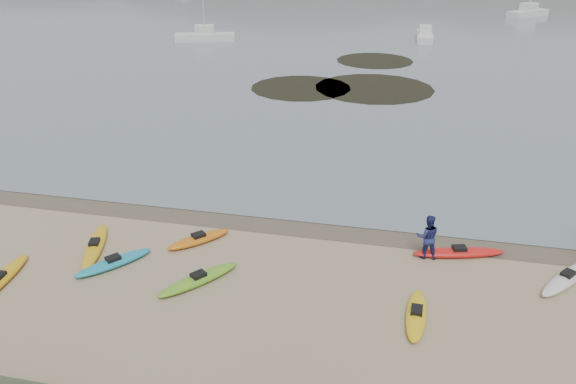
# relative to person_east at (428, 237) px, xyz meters

# --- Properties ---
(ground) EXTENTS (600.00, 600.00, 0.00)m
(ground) POSITION_rel_person_east_xyz_m (-6.30, 1.89, -0.97)
(ground) COLOR tan
(ground) RESTS_ON ground
(wet_sand) EXTENTS (60.00, 60.00, 0.00)m
(wet_sand) POSITION_rel_person_east_xyz_m (-6.30, 1.59, -0.97)
(wet_sand) COLOR brown
(wet_sand) RESTS_ON ground
(kayaks) EXTENTS (23.38, 8.73, 0.34)m
(kayaks) POSITION_rel_person_east_xyz_m (-6.78, -2.58, -0.80)
(kayaks) COLOR #66AE22
(kayaks) RESTS_ON ground
(person_east) EXTENTS (1.03, 0.84, 1.94)m
(person_east) POSITION_rel_person_east_xyz_m (0.00, 0.00, 0.00)
(person_east) COLOR navy
(person_east) RESTS_ON ground
(kelp_mats) EXTENTS (15.55, 20.53, 0.04)m
(kelp_mats) POSITION_rel_person_east_xyz_m (-6.33, 29.40, -0.94)
(kelp_mats) COLOR black
(kelp_mats) RESTS_ON water
(moored_boats) EXTENTS (98.58, 67.21, 1.13)m
(moored_boats) POSITION_rel_person_east_xyz_m (-7.57, 79.14, -0.45)
(moored_boats) COLOR silver
(moored_boats) RESTS_ON ground
(far_hills) EXTENTS (550.00, 135.00, 80.00)m
(far_hills) POSITION_rel_person_east_xyz_m (33.08, 195.86, -16.90)
(far_hills) COLOR #384235
(far_hills) RESTS_ON ground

